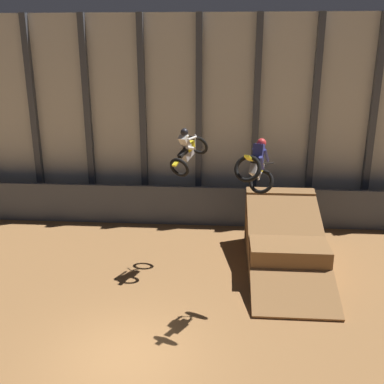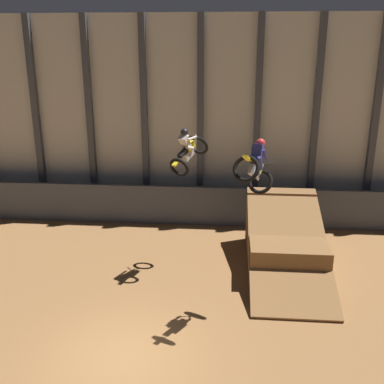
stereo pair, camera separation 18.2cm
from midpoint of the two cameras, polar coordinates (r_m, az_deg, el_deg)
The scene contains 6 objects.
ground_plane at distance 12.52m, azimuth -8.87°, elevation -20.11°, with size 60.00×60.00×0.00m, color olive.
arena_back_wall at distance 20.64m, azimuth -2.92°, elevation 9.17°, with size 32.00×0.40×9.09m.
lower_barrier at distance 20.27m, azimuth -3.20°, elevation -1.67°, with size 31.36×0.20×1.77m.
dirt_ramp at distance 17.14m, azimuth 11.24°, elevation -6.11°, with size 2.71×5.93×2.39m.
rider_bike_left_air at distance 15.35m, azimuth -0.87°, elevation 5.26°, with size 1.39×1.86×1.67m.
rider_bike_right_air at distance 12.42m, azimuth 7.75°, elevation 3.14°, with size 1.31×1.83×1.67m.
Camera 1 is at (2.43, -9.58, 7.66)m, focal length 42.00 mm.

